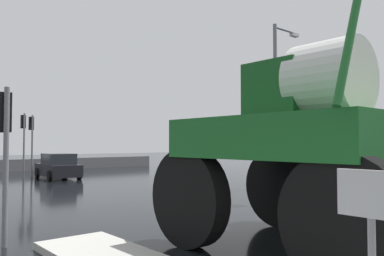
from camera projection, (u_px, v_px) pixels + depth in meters
name	position (u px, v px, depth m)	size (l,w,h in m)	color
ground_plane	(90.00, 196.00, 16.07)	(120.00, 120.00, 0.00)	black
lane_arrow_sign	(370.00, 229.00, 3.61)	(0.07, 0.60, 1.74)	#99999E
oversize_sprayer	(305.00, 145.00, 7.86)	(4.15, 5.44, 4.51)	black
sedan_ahead	(58.00, 167.00, 23.87)	(2.16, 4.23, 1.52)	black
traffic_signal_near_left	(4.00, 130.00, 8.28)	(0.24, 0.54, 3.31)	slate
traffic_signal_near_right	(276.00, 125.00, 14.25)	(0.24, 0.54, 3.83)	slate
traffic_signal_far_left	(31.00, 132.00, 25.01)	(0.24, 0.55, 3.92)	slate
traffic_signal_far_right	(23.00, 131.00, 24.69)	(0.24, 0.55, 4.01)	slate
streetlight_near_right	(277.00, 96.00, 18.98)	(1.92, 0.24, 7.89)	slate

